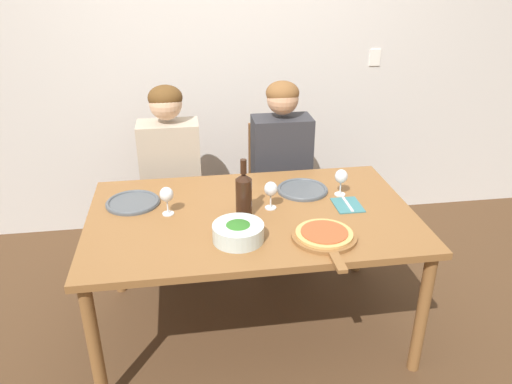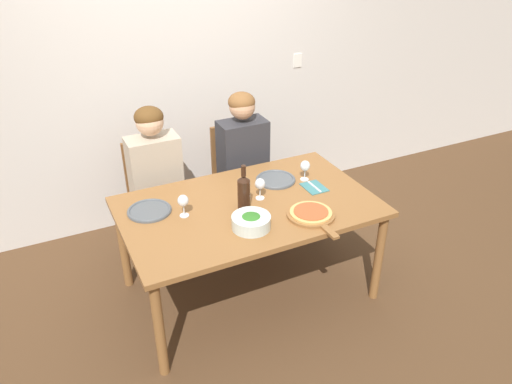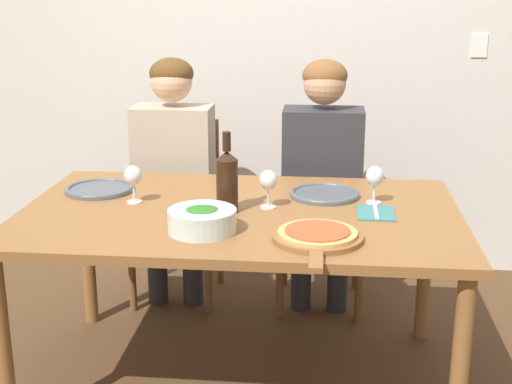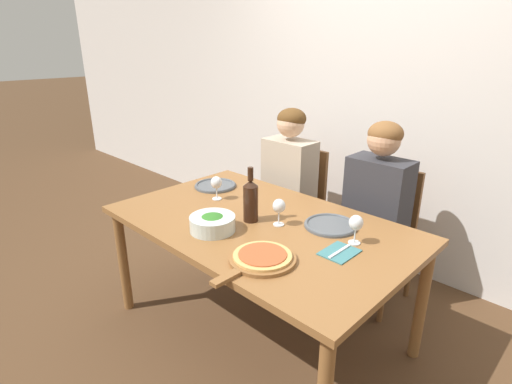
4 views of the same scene
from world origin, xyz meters
name	(u,v)px [view 1 (image 1 of 4)]	position (x,y,z in m)	size (l,w,h in m)	color
ground_plane	(252,324)	(0.00, 0.00, 0.00)	(40.00, 40.00, 0.00)	#4C331E
back_wall	(225,47)	(0.00, 1.32, 1.35)	(10.00, 0.06, 2.70)	silver
dining_table	(252,225)	(0.00, 0.00, 0.66)	(1.67, 1.02, 0.73)	brown
chair_left	(173,190)	(-0.42, 0.85, 0.49)	(0.42, 0.42, 0.90)	brown
chair_right	(278,184)	(0.31, 0.85, 0.49)	(0.42, 0.42, 0.90)	brown
person_woman	(170,162)	(-0.42, 0.74, 0.74)	(0.47, 0.51, 1.23)	#28282D
person_man	(282,156)	(0.31, 0.74, 0.74)	(0.47, 0.51, 1.23)	#28282D
wine_bottle	(244,194)	(-0.04, -0.03, 0.86)	(0.08, 0.08, 0.31)	black
broccoli_bowl	(238,232)	(-0.10, -0.25, 0.77)	(0.24, 0.24, 0.09)	silver
dinner_plate_left	(133,202)	(-0.61, 0.20, 0.74)	(0.29, 0.29, 0.02)	#4C5156
dinner_plate_right	(302,189)	(0.32, 0.22, 0.74)	(0.29, 0.29, 0.02)	#4C5156
pizza_on_board	(325,236)	(0.30, -0.30, 0.75)	(0.31, 0.45, 0.04)	brown
wine_glass_left	(167,196)	(-0.43, 0.05, 0.84)	(0.07, 0.07, 0.15)	silver
wine_glass_right	(341,178)	(0.51, 0.14, 0.84)	(0.07, 0.07, 0.15)	silver
wine_glass_centre	(271,190)	(0.11, 0.04, 0.84)	(0.07, 0.07, 0.15)	silver
fork_on_napkin	(347,205)	(0.51, 0.01, 0.73)	(0.14, 0.18, 0.01)	#387075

